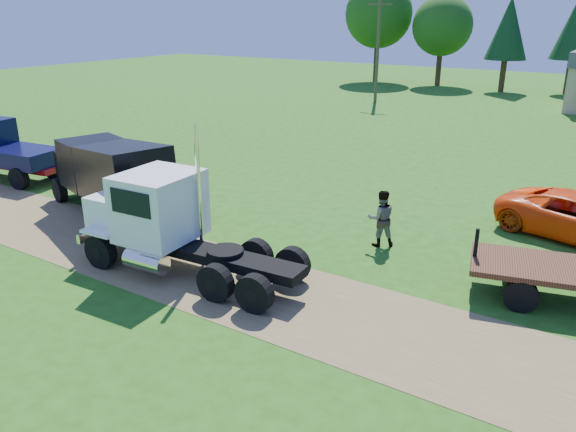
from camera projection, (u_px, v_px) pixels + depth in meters
The scene contains 5 objects.
ground at pixel (310, 307), 15.56m from camera, with size 140.00×140.00×0.00m, color #275512.
dirt_track at pixel (310, 306), 15.56m from camera, with size 120.00×4.20×0.01m, color brown.
white_semi_tractor at pixel (162, 221), 17.48m from camera, with size 7.67×2.99×4.57m.
black_dump_truck at pixel (109, 172), 21.81m from camera, with size 7.71×4.32×3.28m.
spectator_b at pixel (381, 218), 19.30m from camera, with size 0.97×0.76×2.00m, color #999999.
Camera 1 is at (6.93, -11.88, 7.73)m, focal length 35.00 mm.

